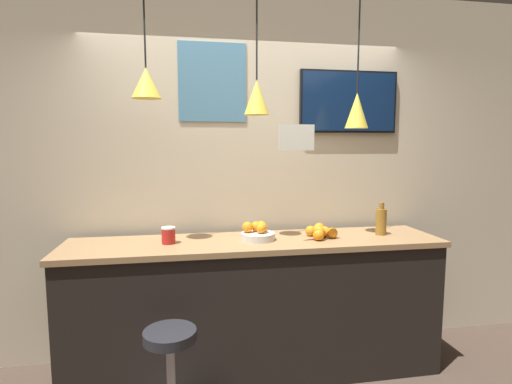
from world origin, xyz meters
TOP-DOWN VIEW (x-y plane):
  - back_wall at (0.00, 1.02)m, footprint 8.00×0.06m
  - service_counter at (0.00, 0.61)m, footprint 2.71×0.60m
  - bar_stool at (-0.60, 0.05)m, footprint 0.38×0.38m
  - fruit_bowl at (0.01, 0.62)m, footprint 0.25×0.25m
  - orange_pile at (0.49, 0.62)m, footprint 0.21×0.30m
  - juice_bottle at (0.97, 0.61)m, footprint 0.08×0.08m
  - spread_jar at (-0.62, 0.61)m, footprint 0.10×0.10m
  - pendant_lamp_left at (-0.73, 0.58)m, footprint 0.19×0.19m
  - pendant_lamp_middle at (0.00, 0.58)m, footprint 0.18×0.18m
  - pendant_lamp_right at (0.73, 0.58)m, footprint 0.17×0.17m
  - mounted_tv at (0.83, 0.97)m, footprint 0.82×0.04m
  - hanging_menu_board at (0.23, 0.39)m, footprint 0.24×0.01m
  - wall_poster at (-0.27, 0.98)m, footprint 0.52×0.01m

SIDE VIEW (x-z plane):
  - bar_stool at x=-0.60m, z-range 0.08..0.72m
  - service_counter at x=0.00m, z-range 0.00..1.01m
  - orange_pile at x=0.49m, z-range 1.01..1.09m
  - fruit_bowl at x=0.01m, z-range 0.99..1.13m
  - spread_jar at x=-0.62m, z-range 1.01..1.13m
  - juice_bottle at x=0.97m, z-range 0.99..1.24m
  - back_wall at x=0.00m, z-range 0.00..2.90m
  - hanging_menu_board at x=0.23m, z-range 1.66..1.83m
  - pendant_lamp_right at x=0.73m, z-range 1.45..2.44m
  - pendant_lamp_middle at x=0.00m, z-range 1.57..2.47m
  - mounted_tv at x=0.83m, z-range 1.79..2.29m
  - pendant_lamp_left at x=-0.73m, z-range 1.69..2.50m
  - wall_poster at x=-0.27m, z-range 1.87..2.47m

